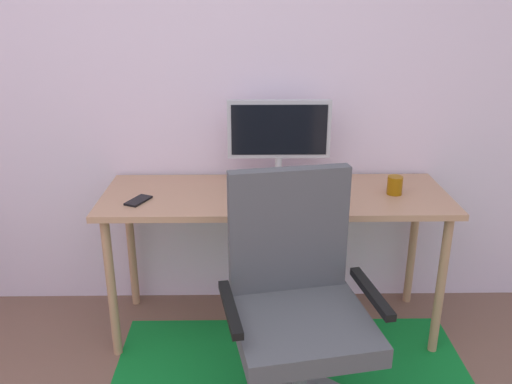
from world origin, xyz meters
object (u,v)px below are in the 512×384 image
desk (275,207)px  keyboard (280,201)px  monitor (279,133)px  computer_mouse (342,201)px  coffee_cup (395,185)px  cell_phone (138,201)px  office_chair (297,334)px

desk → keyboard: (0.02, -0.13, 0.09)m
keyboard → monitor: bearing=88.8°
computer_mouse → coffee_cup: size_ratio=1.16×
desk → cell_phone: bearing=-171.0°
computer_mouse → coffee_cup: bearing=25.0°
keyboard → coffee_cup: coffee_cup is taller
cell_phone → keyboard: bearing=22.7°
coffee_cup → computer_mouse: bearing=-155.0°
desk → coffee_cup: coffee_cup is taller
monitor → office_chair: bearing=-87.6°
keyboard → computer_mouse: (0.29, -0.02, 0.01)m
cell_phone → desk: bearing=34.0°
computer_mouse → keyboard: bearing=176.4°
desk → office_chair: bearing=-85.3°
desk → coffee_cup: bearing=-1.9°
monitor → keyboard: size_ratio=1.21×
desk → coffee_cup: size_ratio=18.94×
keyboard → computer_mouse: size_ratio=4.13×
monitor → computer_mouse: bearing=-46.5°
office_chair → desk: bearing=84.2°
desk → computer_mouse: bearing=-26.1°
desk → cell_phone: 0.67m
monitor → office_chair: size_ratio=0.49×
monitor → keyboard: (-0.01, -0.28, -0.26)m
cell_phone → computer_mouse: bearing=22.3°
keyboard → coffee_cup: 0.58m
desk → office_chair: size_ratio=1.60×
keyboard → cell_phone: 0.67m
coffee_cup → keyboard: bearing=-168.9°
cell_phone → office_chair: bearing=-14.3°
desk → computer_mouse: (0.31, -0.15, 0.09)m
keyboard → computer_mouse: bearing=-3.6°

